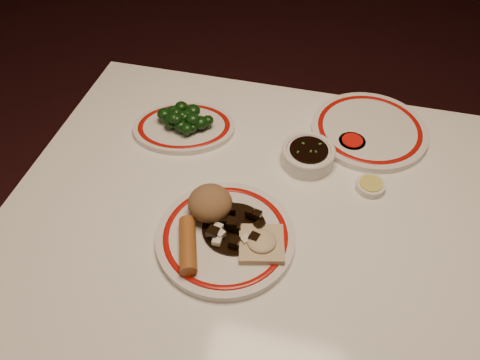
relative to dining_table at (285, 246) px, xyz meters
name	(u,v)px	position (x,y,z in m)	size (l,w,h in m)	color
ground	(270,360)	(0.00, 0.00, -0.66)	(7.00, 7.00, 0.00)	black
dining_table	(285,246)	(0.00, 0.00, 0.00)	(1.20, 0.90, 0.75)	white
main_plate	(226,237)	(-0.11, -0.08, 0.10)	(0.34, 0.34, 0.02)	silver
rice_mound	(210,203)	(-0.16, -0.03, 0.14)	(0.09, 0.09, 0.06)	#86603F
spring_roll	(188,245)	(-0.17, -0.13, 0.13)	(0.03, 0.03, 0.12)	#A05D27
fried_wonton	(262,243)	(-0.04, -0.09, 0.12)	(0.10, 0.10, 0.02)	#C5B18B
stirfry_heap	(232,226)	(-0.10, -0.06, 0.12)	(0.13, 0.13, 0.03)	black
broccoli_plate	(184,127)	(-0.30, 0.22, 0.10)	(0.29, 0.27, 0.02)	silver
broccoli_pile	(184,118)	(-0.30, 0.22, 0.13)	(0.14, 0.11, 0.05)	#23471C
soy_bowl	(308,156)	(0.01, 0.18, 0.11)	(0.12, 0.12, 0.04)	silver
sweet_sour_dish	(352,143)	(0.11, 0.26, 0.10)	(0.06, 0.06, 0.02)	silver
mustard_dish	(370,186)	(0.16, 0.13, 0.10)	(0.06, 0.06, 0.02)	silver
far_plate	(369,130)	(0.15, 0.32, 0.10)	(0.37, 0.37, 0.02)	silver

